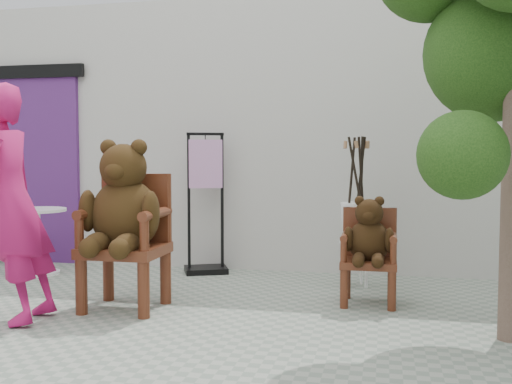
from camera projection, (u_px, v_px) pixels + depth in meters
ground_plane at (215, 344)px, 4.04m from camera, size 60.00×60.00×0.00m
back_wall at (289, 136)px, 6.97m from camera, size 9.00×1.00×3.00m
doorway at (32, 164)px, 7.12m from camera, size 1.40×0.11×2.33m
chair_big at (125, 214)px, 4.94m from camera, size 0.68×0.74×1.41m
chair_small at (369, 242)px, 5.10m from camera, size 0.47×0.50×0.93m
person at (12, 204)px, 4.55m from camera, size 0.49×0.69×1.81m
cafe_table at (38, 233)px, 6.38m from camera, size 0.60×0.60×0.70m
display_stand at (206, 219)px, 6.46m from camera, size 0.55×0.50×1.51m
stool_bucket at (356, 221)px, 5.78m from camera, size 0.32×0.32×1.45m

